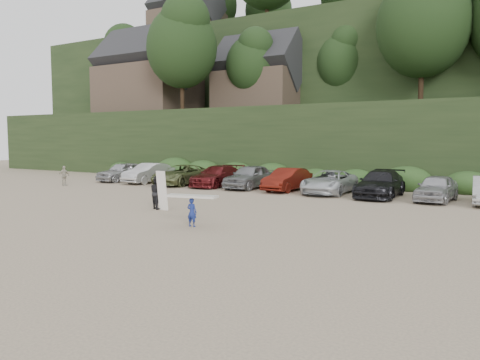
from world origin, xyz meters
The scene contains 6 objects.
ground centered at (0.00, 0.00, 0.00)m, with size 120.00×120.00×0.00m, color tan.
hillside_backdrop centered at (-0.26, 35.93, 11.22)m, with size 90.00×41.50×28.00m.
parked_cars centered at (0.60, 10.08, 0.75)m, with size 36.71×5.76×1.65m.
distant_walker centered at (-17.89, 5.02, 0.72)m, with size 0.84×0.35×1.44m, color #ACA692.
child_surfer centered at (-0.27, -3.05, 0.84)m, with size 2.14×0.99×1.24m.
adult_surfer centered at (-4.44, -0.24, 0.82)m, with size 1.26×0.88×1.89m.
Camera 1 is at (10.58, -17.54, 3.43)m, focal length 35.00 mm.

